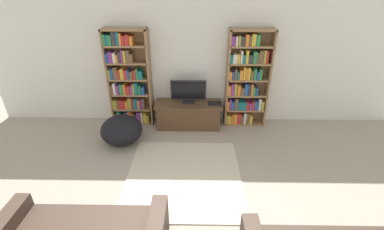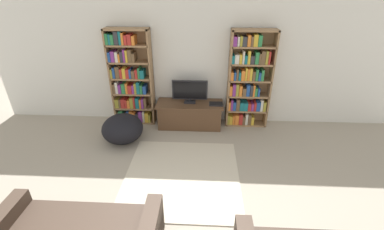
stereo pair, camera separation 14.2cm
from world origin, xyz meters
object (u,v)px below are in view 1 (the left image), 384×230
at_px(laptop, 215,104).
at_px(beanbag_ottoman, 122,130).
at_px(bookshelf_right, 246,81).
at_px(tv_stand, 188,114).
at_px(bookshelf_left, 128,81).
at_px(television, 188,91).

relative_size(laptop, beanbag_ottoman, 0.36).
xyz_separation_m(bookshelf_right, tv_stand, (-1.20, -0.16, -0.73)).
bearing_deg(bookshelf_left, tv_stand, -6.92).
height_order(bookshelf_left, tv_stand, bookshelf_left).
bearing_deg(laptop, bookshelf_right, 16.45).
bearing_deg(bookshelf_left, beanbag_ottoman, -90.87).
bearing_deg(bookshelf_left, television, -5.20).
height_order(television, beanbag_ottoman, television).
xyz_separation_m(laptop, beanbag_ottoman, (-1.85, -0.65, -0.28)).
relative_size(bookshelf_left, tv_stand, 1.45).
height_order(television, laptop, television).
xyz_separation_m(television, laptop, (0.56, -0.07, -0.25)).
xyz_separation_m(tv_stand, laptop, (0.56, -0.04, 0.28)).
distance_m(bookshelf_right, television, 1.22).
height_order(bookshelf_left, bookshelf_right, same).
relative_size(bookshelf_left, bookshelf_right, 1.00).
bearing_deg(bookshelf_right, beanbag_ottoman, -161.37).
bearing_deg(beanbag_ottoman, laptop, 19.38).
distance_m(bookshelf_right, tv_stand, 1.42).
xyz_separation_m(bookshelf_left, laptop, (1.83, -0.19, -0.42)).
distance_m(tv_stand, beanbag_ottoman, 1.46).
relative_size(bookshelf_left, television, 2.76).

